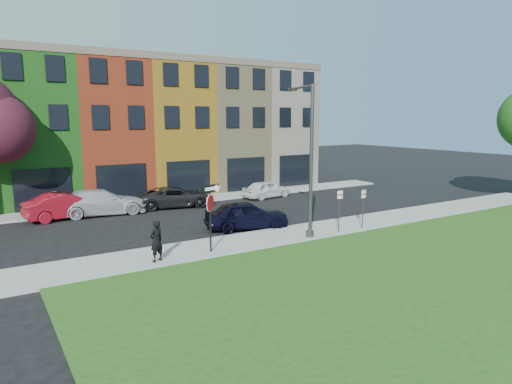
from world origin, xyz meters
TOP-DOWN VIEW (x-y plane):
  - ground at (0.00, 0.00)m, footprint 120.00×120.00m
  - sidewalk_near at (2.00, 3.00)m, footprint 40.00×3.00m
  - sidewalk_far at (-3.00, 15.00)m, footprint 40.00×2.40m
  - rowhouse_block at (-2.50, 21.18)m, footprint 30.00×10.12m
  - stop_sign at (-4.97, 2.31)m, footprint 1.01×0.36m
  - man at (-7.47, 2.26)m, footprint 0.89×0.82m
  - sedan_near at (-1.26, 5.48)m, footprint 4.10×5.43m
  - parked_car_red at (-9.10, 13.34)m, footprint 3.02×5.24m
  - parked_car_silver at (-7.09, 13.35)m, footprint 3.21×5.91m
  - parked_car_dark at (-2.19, 13.30)m, footprint 4.32×5.92m
  - parked_car_white at (4.92, 13.02)m, footprint 2.52×4.24m
  - street_lamp at (0.41, 2.27)m, footprint 0.72×2.56m
  - parking_sign_a at (2.21, 1.96)m, footprint 0.32×0.10m
  - parking_sign_b at (3.83, 1.92)m, footprint 0.32×0.09m

SIDE VIEW (x-z plane):
  - ground at x=0.00m, z-range 0.00..0.00m
  - sidewalk_near at x=2.00m, z-range 0.00..0.12m
  - sidewalk_far at x=-3.00m, z-range 0.00..0.12m
  - parked_car_white at x=4.92m, z-range 0.00..1.31m
  - parked_car_dark at x=-2.19m, z-range 0.00..1.39m
  - sedan_near at x=-1.26m, z-range 0.00..1.54m
  - parked_car_red at x=-9.10m, z-range 0.00..1.57m
  - parked_car_silver at x=-7.09m, z-range 0.00..1.60m
  - man at x=-7.47m, z-range 0.12..1.83m
  - parking_sign_b at x=3.83m, z-range 0.39..2.55m
  - parking_sign_a at x=2.21m, z-range 0.40..2.68m
  - stop_sign at x=-4.97m, z-range 0.76..3.75m
  - street_lamp at x=0.41m, z-range 0.15..7.59m
  - rowhouse_block at x=-2.50m, z-range -0.01..9.99m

